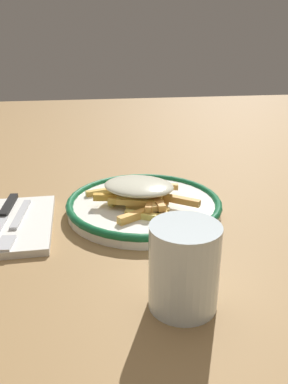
{
  "coord_description": "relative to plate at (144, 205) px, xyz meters",
  "views": [
    {
      "loc": [
        0.1,
        0.64,
        0.3
      ],
      "look_at": [
        0.0,
        0.0,
        0.04
      ],
      "focal_mm": 36.83,
      "sensor_mm": 36.0,
      "label": 1
    }
  ],
  "objects": [
    {
      "name": "ground_plane",
      "position": [
        0.0,
        0.0,
        -0.01
      ],
      "size": [
        2.6,
        2.6,
        0.0
      ],
      "primitive_type": "plane",
      "color": "olive"
    },
    {
      "name": "knife",
      "position": [
        0.24,
        0.01,
        0.0
      ],
      "size": [
        0.03,
        0.21,
        0.01
      ],
      "color": "black",
      "rests_on": "napkin"
    },
    {
      "name": "plate",
      "position": [
        0.0,
        0.0,
        0.0
      ],
      "size": [
        0.28,
        0.28,
        0.03
      ],
      "color": "white",
      "rests_on": "ground_plane"
    },
    {
      "name": "fork",
      "position": [
        0.22,
        0.04,
        0.0
      ],
      "size": [
        0.03,
        0.18,
        0.01
      ],
      "color": "silver",
      "rests_on": "napkin"
    },
    {
      "name": "napkin",
      "position": [
        0.24,
        0.03,
        -0.01
      ],
      "size": [
        0.17,
        0.21,
        0.01
      ],
      "primitive_type": "cube",
      "rotation": [
        0.0,
        0.0,
        0.02
      ],
      "color": "silver",
      "rests_on": "ground_plane"
    },
    {
      "name": "fries_heap",
      "position": [
        0.01,
        0.01,
        0.03
      ],
      "size": [
        0.19,
        0.17,
        0.04
      ],
      "color": "#E8B952",
      "rests_on": "plate"
    },
    {
      "name": "water_glass",
      "position": [
        -0.01,
        0.26,
        0.04
      ],
      "size": [
        0.08,
        0.08,
        0.1
      ],
      "primitive_type": "cylinder",
      "color": "silver",
      "rests_on": "ground_plane"
    }
  ]
}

